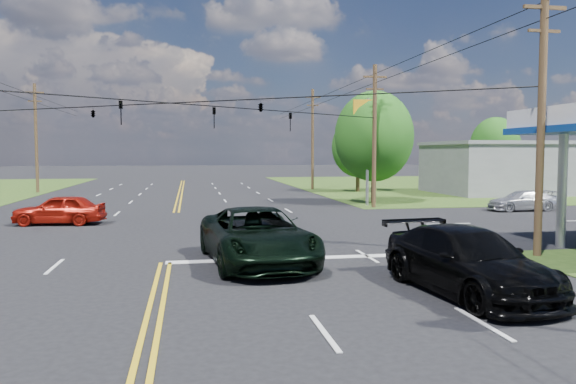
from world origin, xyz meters
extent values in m
plane|color=black|center=(0.00, 12.00, 0.00)|extent=(280.00, 280.00, 0.00)
cube|color=#294416|center=(35.00, 44.00, 0.00)|extent=(46.00, 48.00, 0.03)
cube|color=silver|center=(5.00, 4.00, 0.00)|extent=(10.00, 0.50, 0.02)
cube|color=slate|center=(30.00, 32.00, 2.20)|extent=(14.00, 10.00, 4.40)
cylinder|color=#A5A5AA|center=(15.00, 4.50, 2.33)|extent=(0.36, 0.36, 4.65)
cylinder|color=#48321E|center=(13.00, 3.00, 4.75)|extent=(0.28, 0.28, 9.50)
cube|color=#48321E|center=(13.00, 3.00, 8.70)|extent=(1.60, 0.12, 0.12)
cube|color=#48321E|center=(13.00, 3.00, 7.90)|extent=(1.20, 0.10, 0.10)
cylinder|color=#48321E|center=(13.00, 21.00, 4.75)|extent=(0.28, 0.28, 9.50)
cube|color=#48321E|center=(13.00, 21.00, 8.70)|extent=(1.60, 0.12, 0.12)
cube|color=#48321E|center=(13.00, 21.00, 7.90)|extent=(1.20, 0.10, 0.10)
cylinder|color=#48321E|center=(-13.00, 40.00, 5.00)|extent=(0.28, 0.28, 10.00)
cube|color=#48321E|center=(-13.00, 40.00, 9.20)|extent=(1.60, 0.12, 0.12)
cube|color=#48321E|center=(-13.00, 40.00, 8.40)|extent=(1.20, 0.10, 0.10)
cylinder|color=#48321E|center=(13.00, 40.00, 5.00)|extent=(0.28, 0.28, 10.00)
cube|color=#48321E|center=(13.00, 40.00, 9.20)|extent=(1.60, 0.12, 0.12)
cube|color=#48321E|center=(13.00, 40.00, 8.40)|extent=(1.20, 0.10, 0.10)
imported|color=black|center=(-2.08, 10.56, 5.42)|extent=(0.17, 0.21, 1.05)
imported|color=black|center=(2.08, 13.44, 5.42)|extent=(0.17, 0.21, 1.05)
imported|color=black|center=(6.50, 16.50, 5.42)|extent=(0.17, 0.21, 1.05)
imported|color=black|center=(-3.90, 14.70, 5.70)|extent=(1.24, 0.26, 0.50)
imported|color=black|center=(3.90, 9.30, 5.70)|extent=(1.24, 0.26, 0.50)
cylinder|color=black|center=(13.00, 10.00, 8.90)|extent=(0.04, 100.00, 0.04)
cylinder|color=black|center=(13.00, 10.00, 8.30)|extent=(0.04, 100.00, 0.04)
cylinder|color=#48321E|center=(14.00, 24.00, 1.65)|extent=(0.36, 0.36, 3.30)
ellipsoid|color=#1F4412|center=(14.00, 24.00, 4.88)|extent=(5.70, 5.70, 6.60)
cylinder|color=#48321E|center=(16.50, 36.00, 1.43)|extent=(0.36, 0.36, 2.86)
ellipsoid|color=#1F4412|center=(16.50, 36.00, 4.23)|extent=(4.94, 4.94, 5.72)
cylinder|color=#48321E|center=(34.00, 42.00, 1.54)|extent=(0.36, 0.36, 3.08)
ellipsoid|color=#1F4412|center=(34.00, 42.00, 4.55)|extent=(5.32, 5.32, 6.16)
imported|color=black|center=(3.00, 3.35, 0.93)|extent=(3.73, 6.96, 1.86)
imported|color=black|center=(7.96, -1.48, 0.86)|extent=(3.13, 6.17, 1.72)
imported|color=#A0160B|center=(-5.77, 15.33, 0.77)|extent=(4.68, 2.26, 1.54)
imported|color=#BCBCC1|center=(21.67, 17.50, 0.64)|extent=(4.48, 1.92, 1.29)
cylinder|color=#A5A5AA|center=(13.00, 22.41, 3.71)|extent=(0.20, 0.20, 7.42)
cube|color=gold|center=(13.00, 22.41, 6.82)|extent=(2.06, 0.55, 1.02)
camera|label=1|loc=(0.82, -14.92, 3.68)|focal=35.00mm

